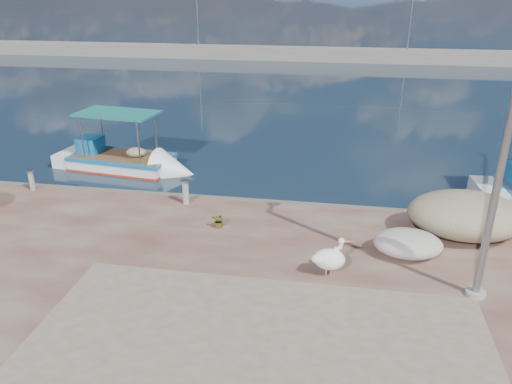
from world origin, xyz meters
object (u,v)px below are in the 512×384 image
(pelican, at_px, (330,259))
(lamp_post, at_px, (503,154))
(bollard_near, at_px, (186,191))
(boat_left, at_px, (121,163))

(pelican, xyz_separation_m, lamp_post, (3.25, -0.23, 2.84))
(lamp_post, height_order, bollard_near, lamp_post)
(boat_left, height_order, lamp_post, lamp_post)
(pelican, bearing_deg, boat_left, 117.36)
(bollard_near, bearing_deg, pelican, -37.02)
(lamp_post, relative_size, bollard_near, 8.73)
(lamp_post, bearing_deg, bollard_near, 154.76)
(pelican, relative_size, bollard_near, 1.27)
(boat_left, bearing_deg, lamp_post, -26.01)
(boat_left, relative_size, pelican, 5.64)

